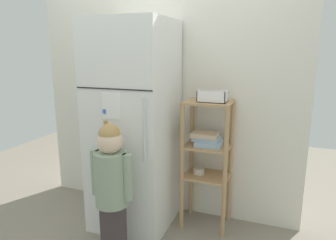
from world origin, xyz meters
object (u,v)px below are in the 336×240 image
refrigerator (134,127)px  fruit_bin (212,97)px  child_standing (112,178)px  pantry_shelf_unit (207,150)px

refrigerator → fruit_bin: (0.65, 0.14, 0.27)m
child_standing → pantry_shelf_unit: 0.86m
pantry_shelf_unit → refrigerator: bearing=-165.3°
refrigerator → child_standing: bearing=-82.6°
child_standing → fruit_bin: size_ratio=4.51×
fruit_bin → pantry_shelf_unit: bearing=152.8°
child_standing → fruit_bin: (0.58, 0.64, 0.53)m
child_standing → pantry_shelf_unit: bearing=50.5°
refrigerator → pantry_shelf_unit: 0.66m
refrigerator → child_standing: size_ratio=1.72×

